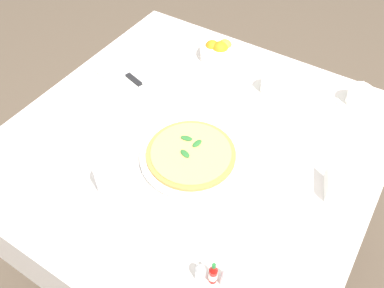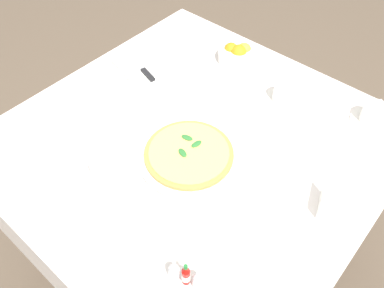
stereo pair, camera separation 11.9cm
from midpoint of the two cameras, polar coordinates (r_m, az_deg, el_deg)
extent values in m
plane|color=brown|center=(1.85, -1.80, -14.97)|extent=(8.00, 8.00, 0.00)
cube|color=white|center=(1.24, -2.60, 0.33)|extent=(1.10, 1.10, 0.02)
cube|color=white|center=(1.69, 8.07, 8.52)|extent=(1.10, 0.01, 0.28)
cube|color=white|center=(1.26, 19.12, -14.19)|extent=(0.01, 1.10, 0.28)
cube|color=white|center=(1.63, -18.42, 4.40)|extent=(0.01, 1.10, 0.28)
cylinder|color=brown|center=(1.71, 19.49, -4.49)|extent=(0.06, 0.06, 0.72)
cylinder|color=brown|center=(1.95, -5.79, 6.75)|extent=(0.06, 0.06, 0.72)
cylinder|color=brown|center=(1.61, -25.59, -12.27)|extent=(0.06, 0.06, 0.72)
cylinder|color=white|center=(1.17, -3.05, -2.17)|extent=(0.18, 0.18, 0.01)
cylinder|color=white|center=(1.17, -3.06, -1.89)|extent=(0.30, 0.30, 0.01)
cylinder|color=#C68E47|center=(1.16, -3.08, -1.57)|extent=(0.26, 0.26, 0.01)
cylinder|color=#EAC66B|center=(1.15, -3.10, -1.35)|extent=(0.24, 0.24, 0.00)
ellipsoid|color=#2D7533|center=(1.17, -2.16, -0.07)|extent=(0.02, 0.04, 0.01)
ellipsoid|color=#2D7533|center=(1.18, -3.60, 0.66)|extent=(0.04, 0.03, 0.01)
ellipsoid|color=#2D7533|center=(1.15, -3.97, -1.55)|extent=(0.04, 0.03, 0.01)
cylinder|color=white|center=(1.43, 20.30, 5.40)|extent=(0.13, 0.13, 0.01)
cylinder|color=white|center=(1.41, 20.65, 6.39)|extent=(0.08, 0.08, 0.06)
torus|color=white|center=(1.44, 21.06, 7.65)|extent=(0.01, 0.04, 0.03)
cylinder|color=black|center=(1.39, 20.94, 7.18)|extent=(0.07, 0.07, 0.00)
cylinder|color=white|center=(1.40, 8.84, 7.35)|extent=(0.13, 0.13, 0.01)
cylinder|color=white|center=(1.38, 8.99, 8.36)|extent=(0.08, 0.08, 0.06)
torus|color=white|center=(1.42, 9.04, 9.74)|extent=(0.02, 0.03, 0.03)
cylinder|color=black|center=(1.36, 9.12, 9.17)|extent=(0.07, 0.07, 0.00)
cylinder|color=white|center=(1.24, -23.75, -0.64)|extent=(0.07, 0.07, 0.11)
cylinder|color=silver|center=(1.25, -23.52, -1.13)|extent=(0.06, 0.06, 0.08)
cylinder|color=white|center=(1.10, -14.98, -5.10)|extent=(0.07, 0.07, 0.11)
cylinder|color=silver|center=(1.12, -14.78, -5.73)|extent=(0.06, 0.06, 0.07)
cube|color=silver|center=(1.46, -11.73, 9.35)|extent=(0.25, 0.18, 0.02)
cube|color=silver|center=(1.49, -12.88, 10.60)|extent=(0.12, 0.05, 0.01)
cube|color=black|center=(1.42, -10.75, 8.96)|extent=(0.08, 0.04, 0.01)
cylinder|color=white|center=(1.53, 1.77, 12.90)|extent=(0.15, 0.15, 0.04)
sphere|color=orange|center=(1.53, 0.62, 13.62)|extent=(0.05, 0.05, 0.05)
sphere|color=orange|center=(1.52, 1.76, 13.27)|extent=(0.06, 0.06, 0.06)
sphere|color=yellow|center=(1.54, 2.46, 13.72)|extent=(0.05, 0.05, 0.05)
cylinder|color=#B7140F|center=(0.96, -0.69, -18.55)|extent=(0.02, 0.02, 0.05)
cylinder|color=white|center=(0.96, -0.69, -18.55)|extent=(0.02, 0.02, 0.02)
cone|color=#B7140F|center=(0.93, -0.71, -17.69)|extent=(0.02, 0.02, 0.02)
cylinder|color=#1E722D|center=(0.91, -0.72, -17.33)|extent=(0.01, 0.01, 0.01)
cylinder|color=white|center=(0.97, -2.49, -18.35)|extent=(0.03, 0.03, 0.04)
cylinder|color=white|center=(0.98, -2.48, -18.49)|extent=(0.02, 0.02, 0.03)
sphere|color=silver|center=(0.95, -2.54, -17.78)|extent=(0.02, 0.02, 0.02)
cylinder|color=white|center=(0.96, 1.13, -19.08)|extent=(0.03, 0.03, 0.04)
cylinder|color=#38332D|center=(0.97, 1.13, -19.21)|extent=(0.02, 0.02, 0.03)
sphere|color=silver|center=(0.94, 1.15, -18.52)|extent=(0.02, 0.02, 0.02)
cube|color=white|center=(1.13, 15.96, -5.54)|extent=(0.04, 0.09, 0.06)
camera|label=1|loc=(0.06, -92.87, -3.23)|focal=37.18mm
camera|label=2|loc=(0.06, 87.13, 3.23)|focal=37.18mm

